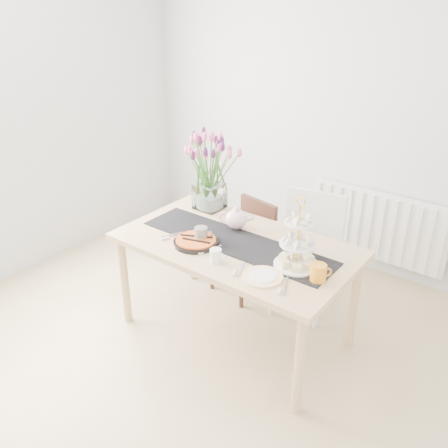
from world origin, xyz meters
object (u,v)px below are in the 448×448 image
Objects in this scene: cake_stand at (297,250)px; mug_grey at (201,234)px; chair_brown at (249,240)px; plate_left at (190,242)px; dining_table at (235,252)px; chair_white at (308,243)px; mug_white at (216,256)px; tulip_vase at (209,159)px; tart_tin at (196,242)px; plate_right at (263,277)px; cream_jug at (302,247)px; radiator at (377,226)px; mug_orange at (318,273)px; teapot at (236,219)px.

mug_grey is (-0.68, -0.10, -0.07)m from cake_stand.
chair_brown is 2.96× the size of plate_left.
chair_brown is 7.42× the size of mug_grey.
cake_stand is at bearing -27.25° from chair_brown.
dining_table is 0.69m from chair_white.
chair_brown is 8.73× the size of mug_white.
tulip_vase is 1.08m from cake_stand.
plate_left reaches higher than dining_table.
tulip_vase is at bearing 159.40° from cake_stand.
tart_tin is (-0.68, -0.15, -0.10)m from cake_stand.
plate_right is at bearing -8.03° from tart_tin.
cake_stand reaches higher than chair_brown.
cake_stand is 0.18m from cream_jug.
radiator is 1.78m from tart_tin.
chair_brown reaches higher than plate_right.
chair_brown is at bearing 95.55° from tart_tin.
tulip_vase is 1.29m from mug_orange.
tart_tin is at bearing -59.88° from tulip_vase.
mug_grey is at bearing 49.65° from plate_left.
mug_white is 0.31m from plate_left.
tart_tin reaches higher than chair_brown.
dining_table is 6.57× the size of plate_right.
mug_grey reaches higher than dining_table.
plate_right reaches higher than dining_table.
tart_tin is at bearing 143.87° from mug_white.
cake_stand is (0.02, -1.47, 0.42)m from radiator.
dining_table is 6.35× the size of teapot.
cake_stand is at bearing -3.35° from dining_table.
dining_table is 0.67m from chair_brown.
dining_table is at bearing -158.51° from cream_jug.
tart_tin is 1.16× the size of plate_left.
plate_right is at bearing -89.90° from chair_white.
chair_brown is at bearing 44.69° from tulip_vase.
chair_brown is (-0.27, 0.57, -0.23)m from dining_table.
mug_white is 0.79× the size of mug_orange.
mug_grey is at bearing -128.60° from chair_white.
mug_grey is at bearing -72.66° from chair_brown.
dining_table is at bearing -119.28° from chair_white.
radiator is 1.74m from plate_right.
cream_jug is 0.90× the size of mug_orange.
radiator is at bearing 72.17° from dining_table.
mug_orange reaches higher than tart_tin.
mug_orange reaches higher than dining_table.
tart_tin reaches higher than plate_left.
plate_left is (-0.04, -0.01, -0.01)m from tart_tin.
radiator is 3.97× the size of tart_tin.
tart_tin is (-0.42, -0.82, 0.23)m from chair_white.
tulip_vase is 1.02m from cream_jug.
chair_white reaches higher than teapot.
chair_white reaches higher than mug_grey.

